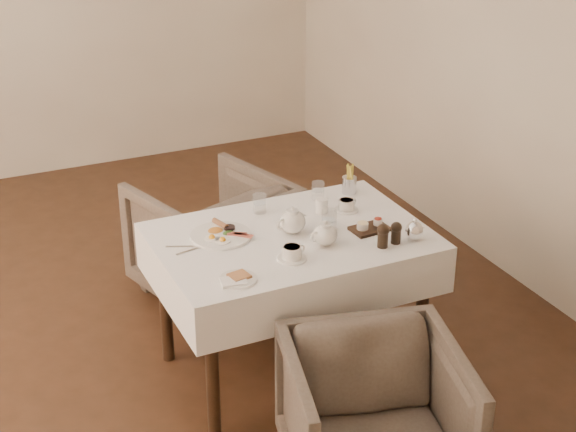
# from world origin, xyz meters

# --- Properties ---
(table) EXTENTS (1.28, 0.88, 0.75)m
(table) POSITION_xyz_m (0.63, -0.68, 0.64)
(table) COLOR black
(table) RESTS_ON ground
(armchair_near) EXTENTS (0.86, 0.87, 0.66)m
(armchair_near) POSITION_xyz_m (0.58, -1.59, 0.33)
(armchair_near) COLOR #4C4138
(armchair_near) RESTS_ON ground
(armchair_far) EXTENTS (0.94, 0.96, 0.71)m
(armchair_far) POSITION_xyz_m (0.55, 0.21, 0.35)
(armchair_far) COLOR #4C4138
(armchair_far) RESTS_ON ground
(breakfast_plate) EXTENTS (0.29, 0.29, 0.04)m
(breakfast_plate) POSITION_xyz_m (0.32, -0.55, 0.77)
(breakfast_plate) COLOR white
(breakfast_plate) RESTS_ON table
(side_plate) EXTENTS (0.17, 0.17, 0.02)m
(side_plate) POSITION_xyz_m (0.23, -0.98, 0.76)
(side_plate) COLOR white
(side_plate) RESTS_ON table
(teapot_centre) EXTENTS (0.20, 0.17, 0.14)m
(teapot_centre) POSITION_xyz_m (0.64, -0.66, 0.82)
(teapot_centre) COLOR white
(teapot_centre) RESTS_ON table
(teapot_front) EXTENTS (0.18, 0.15, 0.13)m
(teapot_front) POSITION_xyz_m (0.73, -0.84, 0.82)
(teapot_front) COLOR white
(teapot_front) RESTS_ON table
(creamer) EXTENTS (0.07, 0.07, 0.07)m
(creamer) POSITION_xyz_m (0.87, -0.52, 0.79)
(creamer) COLOR white
(creamer) RESTS_ON table
(teacup_near) EXTENTS (0.13, 0.13, 0.07)m
(teacup_near) POSITION_xyz_m (0.53, -0.90, 0.78)
(teacup_near) COLOR white
(teacup_near) RESTS_ON table
(teacup_far) EXTENTS (0.12, 0.12, 0.06)m
(teacup_far) POSITION_xyz_m (1.00, -0.54, 0.78)
(teacup_far) COLOR white
(teacup_far) RESTS_ON table
(glass_left) EXTENTS (0.09, 0.09, 0.10)m
(glass_left) POSITION_xyz_m (0.59, -0.38, 0.80)
(glass_left) COLOR silver
(glass_left) RESTS_ON table
(glass_mid) EXTENTS (0.09, 0.09, 0.10)m
(glass_mid) POSITION_xyz_m (0.82, -0.70, 0.81)
(glass_mid) COLOR silver
(glass_mid) RESTS_ON table
(glass_right) EXTENTS (0.07, 0.07, 0.09)m
(glass_right) POSITION_xyz_m (0.93, -0.36, 0.80)
(glass_right) COLOR silver
(glass_right) RESTS_ON table
(condiment_board) EXTENTS (0.19, 0.13, 0.05)m
(condiment_board) POSITION_xyz_m (0.99, -0.79, 0.77)
(condiment_board) COLOR black
(condiment_board) RESTS_ON table
(pepper_mill_left) EXTENTS (0.07, 0.07, 0.12)m
(pepper_mill_left) POSITION_xyz_m (0.96, -0.96, 0.81)
(pepper_mill_left) COLOR black
(pepper_mill_left) RESTS_ON table
(pepper_mill_right) EXTENTS (0.07, 0.07, 0.11)m
(pepper_mill_right) POSITION_xyz_m (1.03, -0.96, 0.81)
(pepper_mill_right) COLOR black
(pepper_mill_right) RESTS_ON table
(silver_pot) EXTENTS (0.13, 0.11, 0.11)m
(silver_pot) POSITION_xyz_m (1.13, -0.97, 0.81)
(silver_pot) COLOR white
(silver_pot) RESTS_ON table
(fries_cup) EXTENTS (0.08, 0.08, 0.16)m
(fries_cup) POSITION_xyz_m (1.11, -0.36, 0.83)
(fries_cup) COLOR silver
(fries_cup) RESTS_ON table
(cutlery_fork) EXTENTS (0.16, 0.08, 0.00)m
(cutlery_fork) POSITION_xyz_m (0.13, -0.58, 0.76)
(cutlery_fork) COLOR silver
(cutlery_fork) RESTS_ON table
(cutlery_knife) EXTENTS (0.18, 0.05, 0.00)m
(cutlery_knife) POSITION_xyz_m (0.16, -0.63, 0.76)
(cutlery_knife) COLOR silver
(cutlery_knife) RESTS_ON table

